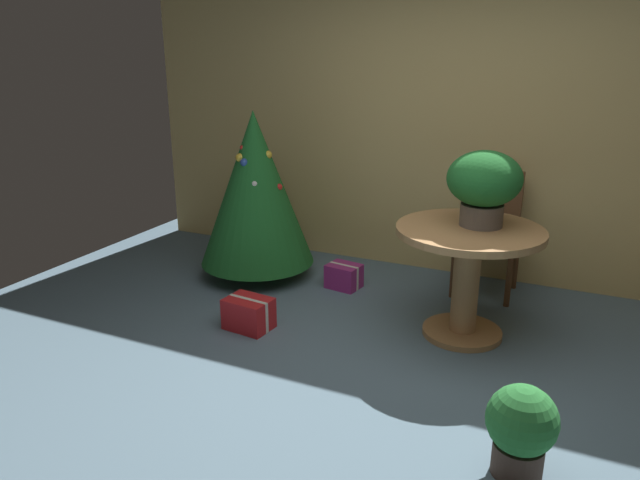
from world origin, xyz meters
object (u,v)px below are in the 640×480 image
round_dining_table (468,262)px  gift_box_purple (344,276)px  potted_plant (521,428)px  gift_box_red (249,314)px  flower_vase (484,183)px  holiday_tree (255,189)px  wooden_chair_far (490,226)px

round_dining_table → gift_box_purple: bearing=157.5°
gift_box_purple → potted_plant: bearing=-47.6°
round_dining_table → gift_box_red: 1.53m
round_dining_table → flower_vase: (0.05, 0.08, 0.52)m
flower_vase → potted_plant: (0.47, -1.37, -0.81)m
flower_vase → holiday_tree: bearing=171.0°
gift_box_red → gift_box_purple: size_ratio=1.17×
wooden_chair_far → gift_box_red: wooden_chair_far is taller
gift_box_purple → potted_plant: size_ratio=0.64×
holiday_tree → gift_box_red: holiday_tree is taller
flower_vase → gift_box_red: flower_vase is taller
potted_plant → gift_box_purple: bearing=132.4°
round_dining_table → gift_box_purple: 1.22m
gift_box_purple → potted_plant: 2.35m
holiday_tree → gift_box_purple: 1.02m
flower_vase → gift_box_purple: bearing=161.9°
gift_box_red → gift_box_purple: gift_box_red is taller
flower_vase → wooden_chair_far: size_ratio=0.51×
flower_vase → potted_plant: bearing=-71.0°
gift_box_purple → wooden_chair_far: bearing=23.2°
round_dining_table → potted_plant: bearing=-68.0°
flower_vase → wooden_chair_far: (-0.05, 0.82, -0.51)m
flower_vase → holiday_tree: size_ratio=0.35×
holiday_tree → potted_plant: (2.35, -1.67, -0.52)m
round_dining_table → gift_box_red: round_dining_table is taller
holiday_tree → potted_plant: size_ratio=3.13×
round_dining_table → gift_box_red: size_ratio=2.86×
flower_vase → holiday_tree: (-1.88, 0.30, -0.28)m
wooden_chair_far → potted_plant: bearing=-76.6°
flower_vase → gift_box_purple: size_ratio=1.71×
gift_box_red → gift_box_purple: bearing=71.6°
round_dining_table → flower_vase: flower_vase is taller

